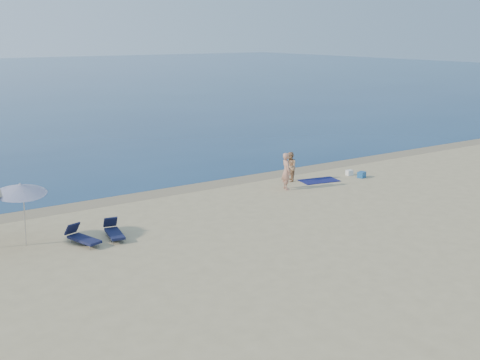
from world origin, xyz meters
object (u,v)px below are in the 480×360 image
at_px(person_left, 286,171).
at_px(blue_cooler, 362,175).
at_px(umbrella_near, 20,189).
at_px(person_right, 290,167).

bearing_deg(person_left, blue_cooler, -76.46).
distance_m(blue_cooler, umbrella_near, 17.95).
height_order(blue_cooler, umbrella_near, umbrella_near).
relative_size(person_right, umbrella_near, 0.64).
height_order(person_right, blue_cooler, person_right).
xyz_separation_m(blue_cooler, umbrella_near, (-17.84, -0.56, 1.96)).
bearing_deg(person_right, person_left, -17.23).
distance_m(person_left, person_right, 1.65).
bearing_deg(person_right, blue_cooler, 95.96).
xyz_separation_m(person_right, blue_cooler, (3.71, -1.51, -0.62)).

